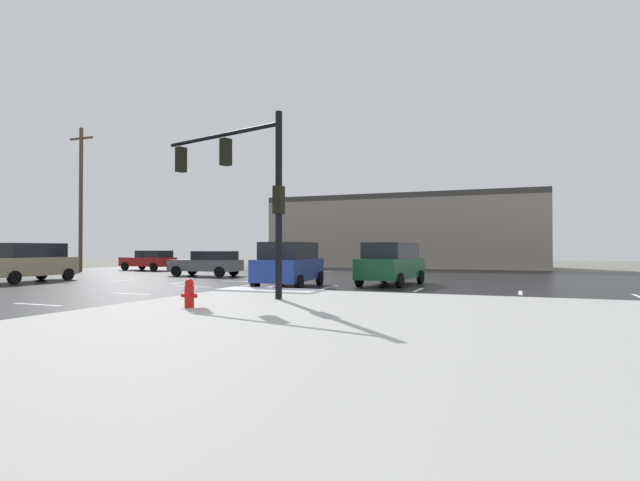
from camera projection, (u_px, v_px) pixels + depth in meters
ground_plane at (217, 284)px, 25.06m from camera, size 120.00×120.00×0.00m
road_asphalt at (217, 284)px, 25.06m from camera, size 44.00×44.00×0.02m
sidewalk_corner at (405, 339)px, 9.48m from camera, size 18.00×18.00×0.14m
snow_strip_curbside at (269, 290)px, 19.50m from camera, size 4.00×1.60×0.06m
lane_markings at (222, 286)px, 23.34m from camera, size 36.15×36.15×0.01m
traffic_signal_mast at (245, 177)px, 17.32m from camera, size 5.57×1.80×6.07m
fire_hydrant at (189, 293)px, 13.96m from camera, size 0.48×0.26×0.79m
strip_building_background at (405, 232)px, 48.26m from camera, size 25.13×8.00×6.70m
sedan_grey at (208, 263)px, 32.02m from camera, size 4.61×2.22×1.58m
suv_tan at (29, 261)px, 26.71m from camera, size 2.29×4.89×2.03m
sedan_red at (149, 260)px, 40.39m from camera, size 4.64×2.31×1.58m
suv_blue at (289, 264)px, 22.79m from camera, size 2.61×4.99×2.03m
suv_green at (391, 263)px, 24.38m from camera, size 2.54×4.97×2.03m
utility_pole_far at (81, 197)px, 38.34m from camera, size 2.20×0.28×10.93m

